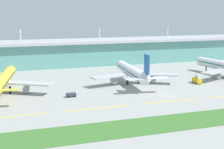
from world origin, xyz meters
TOP-DOWN VIEW (x-y plane):
  - ground_plane at (0.00, 0.00)m, footprint 600.00×600.00m
  - terminal_building at (-0.00, 110.51)m, footprint 288.00×34.00m
  - airliner_near_middle at (-71.97, 32.39)m, footprint 47.81×62.17m
  - airliner_center at (-4.30, 33.22)m, footprint 48.41×58.75m
  - taxiway_stripe_west at (-71.00, -8.38)m, footprint 28.00×0.70m
  - taxiway_stripe_mid_west at (-37.00, -8.38)m, footprint 28.00×0.70m
  - taxiway_stripe_centre at (-3.00, -8.38)m, footprint 28.00×0.70m
  - grass_verge at (0.00, -35.53)m, footprint 300.00×18.00m
  - pushback_tug at (-43.10, 14.48)m, footprint 4.43×2.56m
  - fuel_truck at (29.36, 21.67)m, footprint 3.54×7.48m

SIDE VIEW (x-z plane):
  - ground_plane at x=0.00m, z-range 0.00..0.00m
  - taxiway_stripe_west at x=-71.00m, z-range 0.00..0.04m
  - taxiway_stripe_mid_west at x=-37.00m, z-range 0.00..0.04m
  - taxiway_stripe_centre at x=-3.00m, z-range 0.00..0.04m
  - grass_verge at x=0.00m, z-range 0.00..0.10m
  - pushback_tug at x=-43.10m, z-range 0.18..2.03m
  - fuel_truck at x=29.36m, z-range -0.21..4.74m
  - airliner_center at x=-4.30m, z-range -3.01..15.89m
  - airliner_near_middle at x=-71.97m, z-range -3.00..15.90m
  - terminal_building at x=0.00m, z-range -4.30..22.98m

